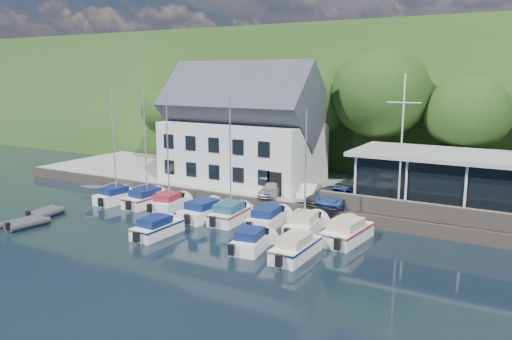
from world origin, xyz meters
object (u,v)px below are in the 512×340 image
at_px(car_blue, 338,196).
at_px(boat_r1_2, 168,158).
at_px(boat_r1_3, 205,209).
at_px(boat_r1_4, 230,161).
at_px(dinghy_0, 45,212).
at_px(harbor_building, 242,134).
at_px(boat_r1_7, 347,230).
at_px(car_white, 309,192).
at_px(boat_r1_0, 114,152).
at_px(boat_r2_3, 252,239).
at_px(boat_r1_6, 305,171).
at_px(dinghy_1, 24,222).
at_px(flagpole, 401,145).
at_px(boat_r2_4, 296,246).
at_px(car_silver, 272,189).
at_px(boat_r1_1, 145,152).
at_px(boat_r1_5, 268,216).
at_px(club_pavilion, 443,179).
at_px(boat_r2_2, 157,226).
at_px(car_dgrey, 327,195).

distance_m(car_blue, boat_r1_2, 13.81).
bearing_deg(car_blue, boat_r1_3, -144.03).
bearing_deg(boat_r1_4, car_blue, 35.58).
bearing_deg(dinghy_0, harbor_building, 51.55).
bearing_deg(boat_r1_4, boat_r1_7, -2.60).
bearing_deg(car_white, boat_r1_0, -168.55).
height_order(boat_r1_0, boat_r1_4, boat_r1_4).
relative_size(car_blue, boat_r1_4, 0.44).
relative_size(harbor_building, boat_r2_3, 2.91).
xyz_separation_m(car_white, boat_r1_4, (-3.82, -5.67, 3.05)).
relative_size(boat_r1_0, boat_r1_6, 1.01).
height_order(boat_r1_4, dinghy_1, boat_r1_4).
distance_m(flagpole, boat_r1_0, 23.26).
xyz_separation_m(boat_r2_4, dinghy_1, (-19.66, -4.22, -0.37)).
distance_m(harbor_building, car_blue, 12.32).
relative_size(boat_r1_6, boat_r2_3, 1.75).
bearing_deg(car_silver, boat_r1_6, -49.17).
height_order(car_silver, car_white, car_silver).
relative_size(boat_r1_3, boat_r1_4, 0.67).
bearing_deg(boat_r1_1, boat_r2_3, -17.84).
relative_size(boat_r1_2, boat_r1_3, 1.36).
bearing_deg(car_silver, flagpole, -5.51).
bearing_deg(flagpole, car_white, 176.94).
distance_m(boat_r1_4, boat_r1_5, 4.92).
distance_m(car_silver, car_white, 3.10).
xyz_separation_m(boat_r1_4, dinghy_0, (-13.38, -5.85, -4.31)).
xyz_separation_m(club_pavilion, flagpole, (-2.39, -3.47, 2.90)).
xyz_separation_m(car_blue, dinghy_1, (-18.74, -13.67, -1.34)).
height_order(boat_r1_0, boat_r1_2, boat_r1_0).
bearing_deg(dinghy_1, boat_r1_0, 93.10).
height_order(boat_r1_0, dinghy_0, boat_r1_0).
bearing_deg(flagpole, harbor_building, 165.73).
distance_m(boat_r1_6, boat_r1_7, 4.82).
bearing_deg(harbor_building, boat_r2_2, -82.21).
bearing_deg(boat_r2_2, car_blue, 50.06).
height_order(boat_r2_4, dinghy_0, boat_r2_4).
distance_m(car_blue, boat_r1_3, 10.29).
bearing_deg(car_white, boat_r1_6, -78.42).
relative_size(car_silver, boat_r1_2, 0.43).
distance_m(harbor_building, car_dgrey, 11.53).
bearing_deg(car_blue, dinghy_1, -139.88).
distance_m(boat_r1_4, boat_r2_4, 9.37).
xyz_separation_m(boat_r1_1, boat_r2_3, (13.01, -4.89, -3.91)).
height_order(boat_r1_2, boat_r1_4, boat_r1_4).
height_order(car_silver, dinghy_1, car_silver).
distance_m(boat_r1_0, boat_r2_3, 16.87).
distance_m(boat_r1_3, dinghy_1, 13.01).
distance_m(car_white, boat_r1_0, 16.66).
relative_size(boat_r1_5, dinghy_0, 2.13).
height_order(car_silver, boat_r2_4, car_silver).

